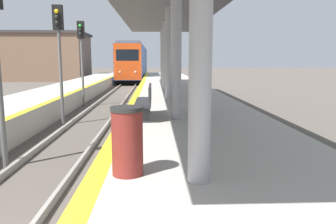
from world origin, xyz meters
The scene contains 7 objects.
train centered at (0.00, 39.80, 2.18)m, with size 2.66×21.93×4.29m.
signal_mid centered at (-1.04, 10.40, 3.13)m, with size 0.36×0.31×4.47m.
signal_far centered at (-1.32, 15.49, 3.13)m, with size 0.36×0.31×4.47m.
station_canopy centered at (3.08, 11.55, 4.53)m, with size 4.47×23.75×3.92m.
trash_bin centered at (2.10, 2.36, 1.35)m, with size 0.47×0.47×0.98m.
bench centered at (2.25, 7.04, 1.35)m, with size 0.44×1.94×0.92m.
station_building centered at (-10.87, 38.92, 2.86)m, with size 10.47×7.54×5.70m.
Camera 1 is at (2.49, -2.18, 2.49)m, focal length 35.00 mm.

